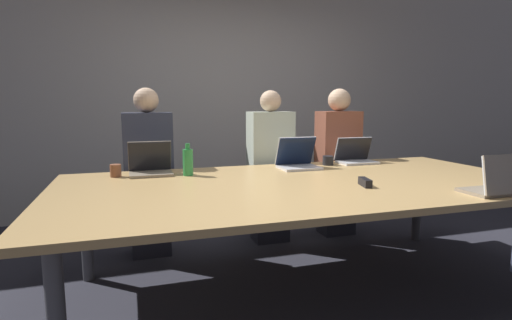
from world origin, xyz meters
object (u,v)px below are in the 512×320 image
bottle_far_left (188,162)px  person_far_right (337,164)px  laptop_far_right (355,155)px  person_far_left (149,175)px  cup_far_left (116,171)px  laptop_far_left (150,165)px  person_far_center (270,169)px  laptop_far_center (297,159)px  laptop_near_right (498,183)px  cup_far_right (328,160)px  stapler (365,182)px

bottle_far_left → person_far_right: bearing=19.8°
bottle_far_left → laptop_far_right: size_ratio=0.70×
person_far_left → cup_far_left: (-0.25, -0.43, 0.12)m
laptop_far_left → laptop_far_right: laptop_far_left is taller
person_far_center → laptop_far_right: (0.67, -0.38, 0.15)m
laptop_far_center → laptop_far_left: bearing=176.8°
laptop_near_right → cup_far_right: size_ratio=3.55×
person_far_center → person_far_left: 1.10m
stapler → laptop_near_right: bearing=-23.1°
laptop_far_center → person_far_right: person_far_right is taller
laptop_far_left → stapler: 1.55m
person_far_right → person_far_center: bearing=180.0°
person_far_left → bottle_far_left: person_far_left is taller
person_far_left → cup_far_left: person_far_left is taller
laptop_far_left → person_far_left: (0.00, 0.40, -0.15)m
person_far_center → cup_far_left: size_ratio=15.52×
laptop_far_center → stapler: size_ratio=2.06×
laptop_far_center → cup_far_right: 0.33m
laptop_far_right → laptop_near_right: bearing=-85.0°
bottle_far_left → laptop_far_right: 1.52m
laptop_far_center → person_far_center: size_ratio=0.23×
laptop_near_right → person_far_right: (-0.08, 1.73, -0.14)m
laptop_far_left → stapler: bearing=-33.7°
laptop_far_center → person_far_center: (-0.06, 0.49, -0.16)m
laptop_far_right → person_far_right: bearing=84.2°
laptop_far_center → cup_far_left: laptop_far_center is taller
bottle_far_left → person_far_right: person_far_right is taller
laptop_far_center → bottle_far_left: laptop_far_center is taller
cup_far_right → laptop_far_center: bearing=-167.8°
laptop_far_right → stapler: 1.02m
person_far_left → cup_far_right: bearing=-15.1°
laptop_far_center → laptop_near_right: laptop_far_center is taller
cup_far_left → person_far_right: size_ratio=0.06×
person_far_center → laptop_far_left: bearing=-159.0°
cup_far_left → cup_far_right: cup_far_left is taller
stapler → cup_far_right: bearing=91.3°
bottle_far_left → stapler: size_ratio=1.52×
stapler → person_far_center: bearing=112.0°
laptop_far_left → cup_far_right: 1.48m
person_far_left → laptop_near_right: bearing=-42.2°
person_far_left → cup_far_left: bearing=-119.9°
laptop_far_center → person_far_left: size_ratio=0.23×
laptop_far_left → person_far_right: (1.81, 0.42, -0.14)m
laptop_near_right → laptop_far_right: laptop_near_right is taller
person_far_center → stapler: 1.30m
person_far_left → stapler: (1.29, -1.26, 0.10)m
cup_far_right → laptop_far_left: bearing=-179.9°
person_far_center → person_far_left: size_ratio=0.99×
person_far_right → stapler: size_ratio=9.21×
cup_far_left → stapler: (1.54, -0.83, -0.02)m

